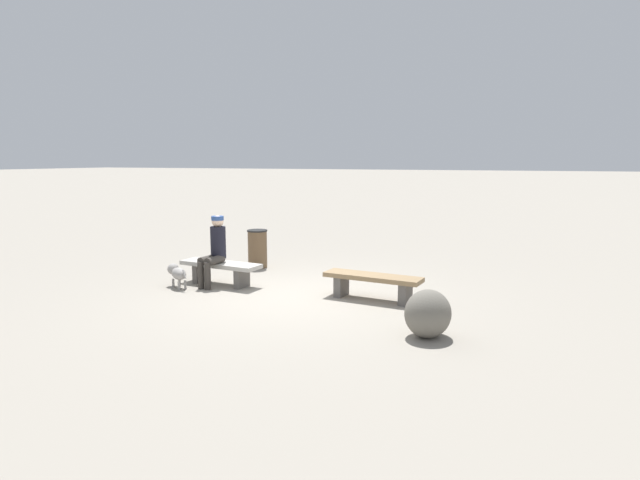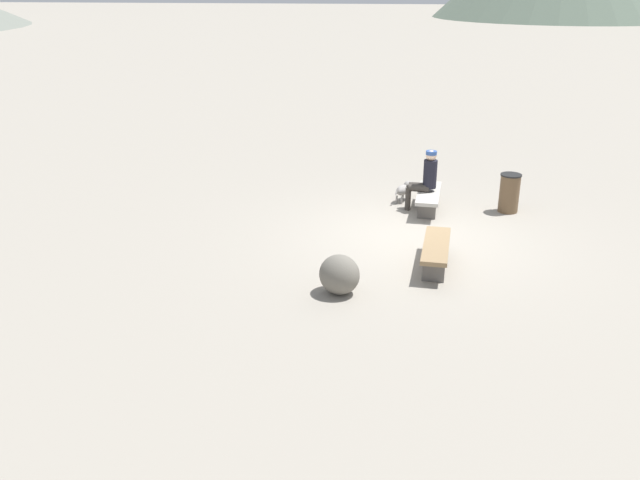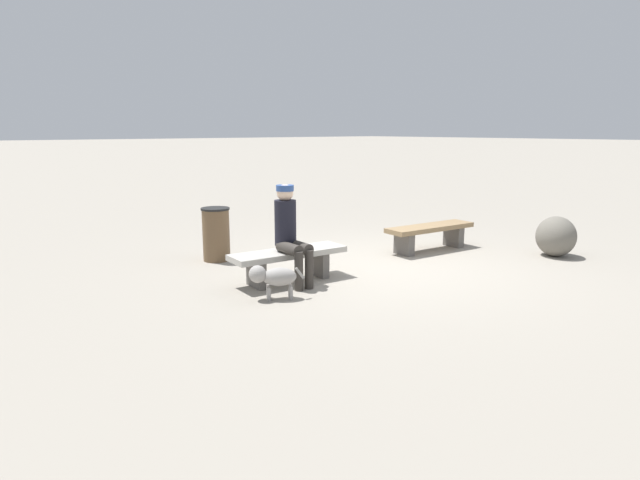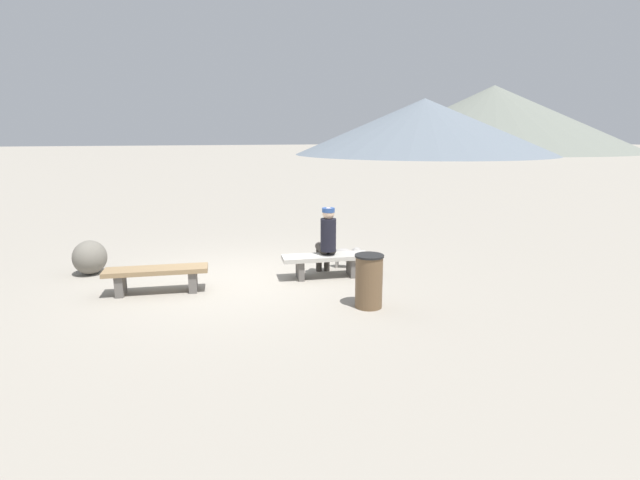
# 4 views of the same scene
# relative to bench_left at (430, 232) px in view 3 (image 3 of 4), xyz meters

# --- Properties ---
(ground) EXTENTS (210.00, 210.00, 0.06)m
(ground) POSITION_rel_bench_left_xyz_m (1.37, 0.29, -0.34)
(ground) COLOR gray
(bench_left) EXTENTS (1.67, 0.59, 0.42)m
(bench_left) POSITION_rel_bench_left_xyz_m (0.00, 0.00, 0.00)
(bench_left) COLOR #605B56
(bench_left) RESTS_ON ground
(bench_right) EXTENTS (1.62, 0.61, 0.42)m
(bench_right) POSITION_rel_bench_left_xyz_m (2.92, 0.02, 0.01)
(bench_right) COLOR #605B56
(bench_right) RESTS_ON ground
(seated_person) EXTENTS (0.34, 0.63, 1.29)m
(seated_person) POSITION_rel_bench_left_xyz_m (2.97, 0.12, 0.41)
(seated_person) COLOR black
(seated_person) RESTS_ON ground
(dog) EXTENTS (0.59, 0.43, 0.42)m
(dog) POSITION_rel_bench_left_xyz_m (3.52, 0.53, -0.03)
(dog) COLOR gray
(dog) RESTS_ON ground
(trash_bin) EXTENTS (0.43, 0.43, 0.81)m
(trash_bin) POSITION_rel_bench_left_xyz_m (3.06, -1.64, 0.10)
(trash_bin) COLOR brown
(trash_bin) RESTS_ON ground
(boulder) EXTENTS (0.80, 0.83, 0.63)m
(boulder) POSITION_rel_bench_left_xyz_m (-1.21, 1.53, 0.01)
(boulder) COLOR #6B665B
(boulder) RESTS_ON ground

